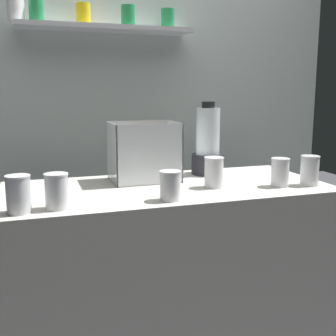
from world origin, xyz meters
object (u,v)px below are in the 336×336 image
(juice_cup_carrot_left, at_px, (57,193))
(juice_cup_pomegranate_far_right, at_px, (280,174))
(juice_cup_carrot_rightmost, at_px, (310,172))
(blender_pitcher, at_px, (208,145))
(juice_cup_pomegranate_far_left, at_px, (19,197))
(juice_cup_carrot_middle, at_px, (170,188))
(juice_cup_beet_right, at_px, (214,174))
(carrot_display_bin, at_px, (143,163))

(juice_cup_carrot_left, relative_size, juice_cup_pomegranate_far_right, 1.03)
(juice_cup_pomegranate_far_right, relative_size, juice_cup_carrot_rightmost, 0.94)
(blender_pitcher, xyz_separation_m, juice_cup_pomegranate_far_left, (-0.88, -0.43, -0.09))
(juice_cup_carrot_left, height_order, juice_cup_carrot_middle, juice_cup_carrot_left)
(juice_cup_pomegranate_far_left, relative_size, juice_cup_pomegranate_far_right, 1.06)
(juice_cup_beet_right, bearing_deg, juice_cup_carrot_rightmost, -12.58)
(carrot_display_bin, bearing_deg, juice_cup_beet_right, -41.87)
(carrot_display_bin, height_order, juice_cup_carrot_left, carrot_display_bin)
(carrot_display_bin, height_order, juice_cup_carrot_rightmost, carrot_display_bin)
(blender_pitcher, bearing_deg, juice_cup_carrot_middle, -128.22)
(juice_cup_carrot_middle, bearing_deg, juice_cup_pomegranate_far_right, 8.43)
(carrot_display_bin, relative_size, juice_cup_carrot_rightmost, 2.30)
(juice_cup_beet_right, xyz_separation_m, juice_cup_pomegranate_far_right, (0.28, -0.07, -0.00))
(blender_pitcher, relative_size, juice_cup_carrot_rightmost, 2.73)
(carrot_display_bin, bearing_deg, juice_cup_carrot_rightmost, -25.51)
(juice_cup_carrot_middle, height_order, juice_cup_beet_right, juice_cup_beet_right)
(juice_cup_pomegranate_far_left, relative_size, juice_cup_carrot_middle, 1.15)
(juice_cup_carrot_middle, xyz_separation_m, juice_cup_pomegranate_far_right, (0.53, 0.08, 0.00))
(blender_pitcher, distance_m, juice_cup_pomegranate_far_left, 0.99)
(juice_cup_beet_right, bearing_deg, juice_cup_pomegranate_far_right, -14.28)
(juice_cup_beet_right, bearing_deg, carrot_display_bin, 138.13)
(juice_cup_pomegranate_far_right, height_order, juice_cup_carrot_rightmost, juice_cup_carrot_rightmost)
(juice_cup_carrot_left, height_order, juice_cup_carrot_rightmost, juice_cup_carrot_rightmost)
(carrot_display_bin, relative_size, blender_pitcher, 0.84)
(carrot_display_bin, distance_m, juice_cup_pomegranate_far_left, 0.66)
(juice_cup_pomegranate_far_left, xyz_separation_m, juice_cup_beet_right, (0.79, 0.15, 0.00))
(juice_cup_carrot_rightmost, bearing_deg, juice_cup_pomegranate_far_right, 170.99)
(juice_cup_pomegranate_far_left, bearing_deg, juice_cup_carrot_middle, 0.08)
(blender_pitcher, height_order, juice_cup_carrot_rightmost, blender_pitcher)
(juice_cup_carrot_left, xyz_separation_m, juice_cup_pomegranate_far_right, (0.94, 0.07, -0.00))
(juice_cup_carrot_left, relative_size, juice_cup_carrot_rightmost, 0.97)
(juice_cup_carrot_middle, bearing_deg, juice_cup_carrot_left, 178.30)
(juice_cup_beet_right, relative_size, juice_cup_pomegranate_far_right, 1.06)
(juice_cup_pomegranate_far_right, bearing_deg, juice_cup_carrot_left, -176.00)
(juice_cup_pomegranate_far_left, height_order, juice_cup_carrot_rightmost, same)
(juice_cup_pomegranate_far_left, height_order, juice_cup_carrot_left, juice_cup_pomegranate_far_left)
(juice_cup_pomegranate_far_left, bearing_deg, juice_cup_pomegranate_far_right, 4.22)
(blender_pitcher, height_order, juice_cup_carrot_left, blender_pitcher)
(juice_cup_carrot_left, bearing_deg, juice_cup_carrot_rightmost, 2.35)
(carrot_display_bin, height_order, juice_cup_carrot_middle, carrot_display_bin)
(blender_pitcher, bearing_deg, juice_cup_beet_right, -108.07)
(carrot_display_bin, height_order, juice_cup_pomegranate_far_left, carrot_display_bin)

